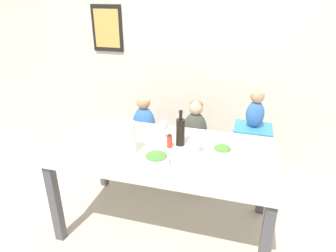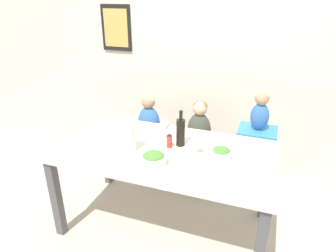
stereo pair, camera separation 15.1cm
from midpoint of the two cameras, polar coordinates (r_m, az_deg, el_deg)
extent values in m
plane|color=#BCB2A3|center=(2.88, -1.98, -18.09)|extent=(14.00, 14.00, 0.00)
cube|color=beige|center=(3.39, 4.33, 14.14)|extent=(10.00, 0.06, 2.70)
cube|color=black|center=(3.68, -12.72, 17.68)|extent=(0.37, 0.02, 0.51)
cube|color=gold|center=(3.67, -12.81, 17.65)|extent=(0.30, 0.00, 0.42)
cube|color=silver|center=(2.44, -2.24, -4.91)|extent=(1.76, 0.94, 0.03)
cube|color=#4C4C51|center=(2.71, -22.24, -13.45)|extent=(0.07, 0.07, 0.74)
cube|color=#4C4C51|center=(2.26, 16.02, -21.15)|extent=(0.07, 0.07, 0.74)
cube|color=#4C4C51|center=(3.26, -13.75, -5.38)|extent=(0.07, 0.07, 0.74)
cube|color=#4C4C51|center=(2.90, 16.39, -9.75)|extent=(0.07, 0.07, 0.74)
cylinder|color=silver|center=(3.36, -8.64, -7.17)|extent=(0.04, 0.04, 0.41)
cylinder|color=silver|center=(3.27, -4.20, -7.92)|extent=(0.04, 0.04, 0.41)
cylinder|color=silver|center=(3.57, -6.86, -4.99)|extent=(0.04, 0.04, 0.41)
cylinder|color=silver|center=(3.49, -2.67, -5.62)|extent=(0.04, 0.04, 0.41)
cube|color=#2D2D33|center=(3.31, -5.76, -2.94)|extent=(0.42, 0.37, 0.05)
cylinder|color=silver|center=(3.19, 0.58, -8.68)|extent=(0.04, 0.04, 0.41)
cylinder|color=silver|center=(3.14, 5.47, -9.39)|extent=(0.04, 0.04, 0.41)
cylinder|color=silver|center=(3.42, 1.81, -6.27)|extent=(0.04, 0.04, 0.41)
cylinder|color=silver|center=(3.37, 6.36, -6.88)|extent=(0.04, 0.04, 0.41)
cube|color=#2D2D33|center=(3.16, 3.66, -4.21)|extent=(0.42, 0.37, 0.05)
cylinder|color=silver|center=(3.06, 11.50, -7.67)|extent=(0.04, 0.04, 0.70)
cylinder|color=silver|center=(3.06, 15.88, -8.17)|extent=(0.04, 0.04, 0.70)
cylinder|color=silver|center=(3.26, 11.88, -5.56)|extent=(0.04, 0.04, 0.70)
cylinder|color=silver|center=(3.26, 15.98, -6.03)|extent=(0.04, 0.04, 0.70)
cube|color=teal|center=(2.98, 14.52, -0.62)|extent=(0.36, 0.31, 0.05)
ellipsoid|color=#3366B2|center=(3.22, -5.91, 0.44)|extent=(0.24, 0.18, 0.38)
sphere|color=tan|center=(3.13, -6.10, 4.51)|extent=(0.14, 0.14, 0.14)
ellipsoid|color=#DBC684|center=(3.13, -6.06, 4.93)|extent=(0.14, 0.14, 0.10)
ellipsoid|color=#3D4238|center=(3.07, 3.77, -0.71)|extent=(0.24, 0.18, 0.38)
sphere|color=#D6AD89|center=(2.97, 3.89, 3.53)|extent=(0.14, 0.14, 0.14)
ellipsoid|color=olive|center=(2.97, 3.94, 3.98)|extent=(0.14, 0.14, 0.10)
ellipsoid|color=#3366B2|center=(2.92, 14.84, 2.17)|extent=(0.17, 0.13, 0.26)
sphere|color=tan|center=(2.86, 15.22, 5.52)|extent=(0.13, 0.13, 0.13)
ellipsoid|color=#DBC684|center=(2.86, 15.27, 5.94)|extent=(0.13, 0.12, 0.09)
cylinder|color=black|center=(2.46, 0.62, -1.24)|extent=(0.07, 0.07, 0.23)
cylinder|color=black|center=(2.39, 0.63, 2.06)|extent=(0.03, 0.03, 0.08)
cylinder|color=black|center=(2.38, 0.64, 2.70)|extent=(0.03, 0.03, 0.02)
cylinder|color=white|center=(2.37, -9.39, -2.25)|extent=(0.12, 0.12, 0.26)
cylinder|color=white|center=(2.38, 3.75, -5.21)|extent=(0.06, 0.06, 0.00)
cylinder|color=white|center=(2.36, 3.78, -4.32)|extent=(0.01, 0.01, 0.08)
ellipsoid|color=white|center=(2.32, 3.84, -2.40)|extent=(0.07, 0.07, 0.10)
cylinder|color=white|center=(2.60, -2.46, -2.46)|extent=(0.06, 0.06, 0.00)
cylinder|color=white|center=(2.58, -2.48, -1.62)|extent=(0.01, 0.01, 0.08)
ellipsoid|color=white|center=(2.55, -2.51, 0.17)|extent=(0.07, 0.07, 0.10)
cylinder|color=white|center=(2.22, -4.19, -6.61)|extent=(0.19, 0.19, 0.07)
ellipsoid|color=#4C8438|center=(2.20, -4.22, -5.79)|extent=(0.16, 0.16, 0.05)
cylinder|color=white|center=(2.33, 8.45, -5.12)|extent=(0.16, 0.16, 0.07)
ellipsoid|color=#4C8438|center=(2.32, 8.50, -4.34)|extent=(0.13, 0.13, 0.05)
cylinder|color=silver|center=(2.47, -17.09, -5.11)|extent=(0.24, 0.24, 0.01)
cylinder|color=silver|center=(2.81, -10.05, -0.60)|extent=(0.24, 0.24, 0.01)
cylinder|color=silver|center=(2.57, 10.59, -3.17)|extent=(0.24, 0.24, 0.01)
cylinder|color=red|center=(2.45, -1.48, -2.99)|extent=(0.05, 0.05, 0.10)
cone|color=black|center=(2.42, -1.49, -1.68)|extent=(0.04, 0.04, 0.02)
camera|label=1|loc=(0.08, -91.80, -0.81)|focal=32.00mm
camera|label=2|loc=(0.08, 88.20, 0.81)|focal=32.00mm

